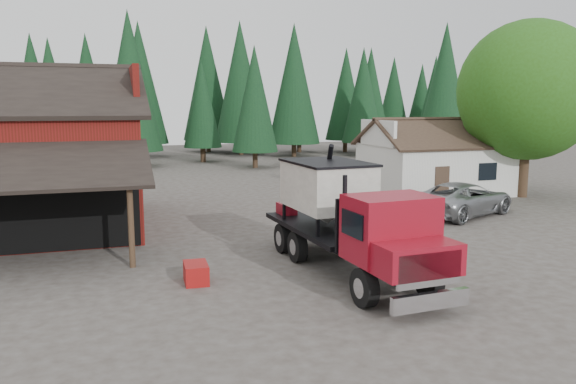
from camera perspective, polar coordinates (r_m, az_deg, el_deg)
name	(u,v)px	position (r m, az deg, el deg)	size (l,w,h in m)	color
ground	(311,269)	(18.74, 2.36, -7.86)	(120.00, 120.00, 0.00)	#403932
farmhouse	(436,166)	(35.70, 14.77, 2.58)	(8.60, 6.42, 4.65)	silver
deciduous_tree	(529,96)	(35.51, 23.25, 8.99)	(8.00, 8.00, 10.20)	#382619
conifer_backdrop	(170,157)	(59.39, -11.94, 3.46)	(76.00, 16.00, 16.00)	black
near_pine_b	(255,99)	(48.40, -3.41, 9.44)	(3.96, 3.96, 10.40)	#382619
near_pine_c	(445,87)	(51.34, 15.63, 10.22)	(4.84, 4.84, 12.40)	#382619
near_pine_d	(130,81)	(50.90, -15.77, 10.79)	(5.28, 5.28, 13.40)	#382619
feed_truck	(348,215)	(18.04, 6.13, -2.38)	(3.05, 9.07, 4.04)	black
silver_car	(463,199)	(28.86, 17.37, -0.66)	(2.72, 5.89, 1.64)	#9A9DA1
equip_box	(196,273)	(17.55, -9.33, -8.12)	(0.70, 1.10, 0.60)	maroon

